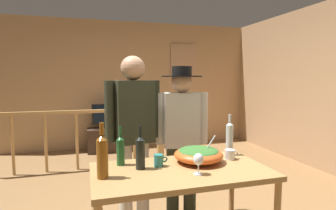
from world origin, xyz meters
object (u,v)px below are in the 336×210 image
object	(u,v)px
framed_picture	(184,60)
wine_glass	(198,160)
salad_bowl	(198,154)
wine_bottle_clear	(229,138)
flat_screen_tv	(110,114)
wine_bottle_green	(121,150)
serving_table	(181,179)
mug_teal	(159,160)
wine_bottle_amber	(102,156)
stair_railing	(104,130)
mug_white	(230,154)
tv_console	(110,139)
person_standing_right	(181,131)
wine_bottle_dark	(140,152)
person_standing_left	(133,127)

from	to	relation	value
framed_picture	wine_glass	world-z (taller)	framed_picture
salad_bowl	wine_bottle_clear	world-z (taller)	wine_bottle_clear
flat_screen_tv	salad_bowl	bearing A→B (deg)	-83.02
wine_bottle_green	wine_bottle_clear	world-z (taller)	wine_bottle_clear
serving_table	framed_picture	bearing A→B (deg)	69.99
mug_teal	wine_bottle_amber	bearing A→B (deg)	-162.82
stair_railing	wine_bottle_amber	bearing A→B (deg)	-93.85
serving_table	mug_teal	distance (m)	0.22
flat_screen_tv	wine_bottle_clear	world-z (taller)	wine_bottle_clear
salad_bowl	mug_white	xyz separation A→B (m)	(0.29, -0.00, -0.03)
flat_screen_tv	salad_bowl	world-z (taller)	salad_bowl
tv_console	wine_bottle_clear	size ratio (longest dim) A/B	2.42
person_standing_right	wine_bottle_dark	bearing A→B (deg)	60.14
tv_console	wine_bottle_clear	world-z (taller)	wine_bottle_clear
tv_console	person_standing_right	size ratio (longest dim) A/B	0.57
salad_bowl	wine_glass	distance (m)	0.30
mug_teal	tv_console	bearing A→B (deg)	91.37
tv_console	mug_teal	size ratio (longest dim) A/B	8.17
wine_bottle_amber	flat_screen_tv	bearing A→B (deg)	84.44
wine_glass	wine_bottle_clear	world-z (taller)	wine_bottle_clear
wine_bottle_clear	person_standing_left	world-z (taller)	person_standing_left
stair_railing	serving_table	distance (m)	2.67
flat_screen_tv	wine_bottle_clear	size ratio (longest dim) A/B	1.87
tv_console	wine_glass	xyz separation A→B (m)	(0.31, -3.80, 0.65)
wine_bottle_green	mug_teal	world-z (taller)	wine_bottle_green
serving_table	person_standing_left	world-z (taller)	person_standing_left
wine_glass	person_standing_left	xyz separation A→B (m)	(-0.33, 0.84, 0.11)
flat_screen_tv	mug_white	world-z (taller)	flat_screen_tv
tv_console	framed_picture	bearing A→B (deg)	9.87
stair_railing	mug_teal	distance (m)	2.55
framed_picture	flat_screen_tv	size ratio (longest dim) A/B	1.01
stair_railing	wine_bottle_clear	world-z (taller)	wine_bottle_clear
mug_teal	wine_glass	bearing A→B (deg)	-48.83
wine_bottle_amber	tv_console	bearing A→B (deg)	84.49
wine_bottle_amber	wine_bottle_green	world-z (taller)	wine_bottle_amber
framed_picture	person_standing_right	size ratio (longest dim) A/B	0.44
tv_console	mug_white	xyz separation A→B (m)	(0.72, -3.53, 0.59)
wine_bottle_amber	framed_picture	bearing A→B (deg)	63.02
serving_table	mug_teal	xyz separation A→B (m)	(-0.14, 0.11, 0.13)
wine_bottle_dark	person_standing_right	distance (m)	0.81
wine_bottle_green	mug_white	size ratio (longest dim) A/B	2.51
wine_glass	mug_white	world-z (taller)	wine_glass
wine_bottle_amber	wine_bottle_clear	xyz separation A→B (m)	(1.13, 0.27, -0.00)
salad_bowl	wine_glass	bearing A→B (deg)	-113.06
stair_railing	mug_white	bearing A→B (deg)	-70.42
tv_console	wine_bottle_dark	bearing A→B (deg)	-91.07
wine_bottle_amber	person_standing_left	size ratio (longest dim) A/B	0.23
flat_screen_tv	stair_railing	bearing A→B (deg)	-100.13
stair_railing	wine_bottle_amber	size ratio (longest dim) A/B	7.32
salad_bowl	wine_bottle_dark	size ratio (longest dim) A/B	1.22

